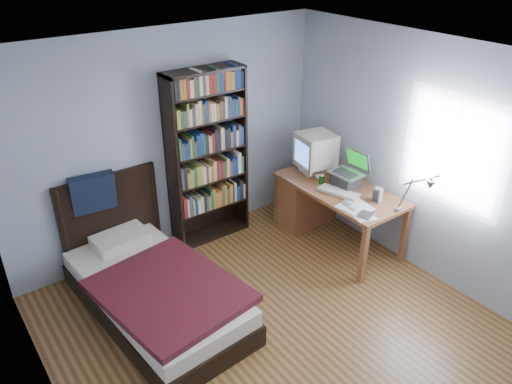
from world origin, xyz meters
TOP-DOWN VIEW (x-y plane):
  - room at (0.03, -0.00)m, footprint 4.20×4.24m
  - desk at (1.51, 1.34)m, footprint 0.75×1.54m
  - crt_monitor at (1.54, 1.42)m, footprint 0.49×0.45m
  - laptop at (1.59, 0.90)m, footprint 0.35×0.36m
  - desk_lamp at (1.50, -0.17)m, footprint 0.22×0.49m
  - keyboard at (1.39, 0.82)m, footprint 0.31×0.50m
  - speaker at (1.60, 0.45)m, footprint 0.10×0.10m
  - soda_can at (1.39, 1.11)m, footprint 0.06×0.06m
  - mouse at (1.47, 1.23)m, footprint 0.07×0.12m
  - phone_silver at (1.27, 0.60)m, footprint 0.06×0.11m
  - phone_grey at (1.25, 0.49)m, footprint 0.06×0.10m
  - external_drive at (1.26, 0.30)m, footprint 0.17×0.17m
  - bookshelf at (0.38, 1.94)m, footprint 0.92×0.30m
  - bed at (-0.79, 1.13)m, footprint 1.28×2.15m

SIDE VIEW (x-z plane):
  - bed at x=-0.79m, z-range -0.33..0.84m
  - desk at x=1.51m, z-range 0.05..0.78m
  - phone_grey at x=1.25m, z-range 0.73..0.75m
  - phone_silver at x=1.27m, z-range 0.73..0.75m
  - external_drive at x=1.26m, z-range 0.73..0.76m
  - keyboard at x=1.39m, z-range 0.72..0.77m
  - mouse at x=1.47m, z-range 0.73..0.77m
  - soda_can at x=1.39m, z-range 0.73..0.84m
  - speaker at x=1.60m, z-range 0.73..0.89m
  - laptop at x=1.59m, z-range 0.64..1.06m
  - crt_monitor at x=1.54m, z-range 0.76..1.25m
  - bookshelf at x=0.38m, z-range 0.00..2.05m
  - desk_lamp at x=1.50m, z-range 0.91..1.49m
  - room at x=0.03m, z-range 0.00..2.50m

